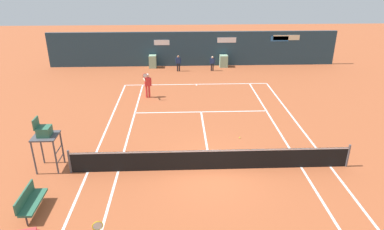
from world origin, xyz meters
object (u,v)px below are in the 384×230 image
Objects in this scene: player_on_baseline at (147,83)px; tennis_ball_mid_court at (240,138)px; umpire_chair at (45,135)px; player_bench at (30,200)px; ball_kid_centre_post at (178,62)px; ball_kid_left_post at (212,62)px.

player_on_baseline is 8.11m from tennis_ball_mid_court.
umpire_chair is 1.53× the size of player_bench.
umpire_chair is 15.93m from ball_kid_centre_post.
ball_kid_centre_post reaches higher than tennis_ball_mid_court.
ball_kid_left_post is (8.49, 14.87, -0.89)m from umpire_chair.
ball_kid_centre_post is 12.78m from tennis_ball_mid_court.
ball_kid_left_post is (8.18, 17.79, 0.21)m from player_bench.
player_bench is at bearing -147.28° from tennis_ball_mid_court.
player_bench is 19.58m from ball_kid_left_post.
player_on_baseline is 7.91m from ball_kid_left_post.
ball_kid_left_post is (4.91, 6.19, -0.26)m from player_on_baseline.
ball_kid_centre_post is (5.34, 17.79, 0.26)m from player_bench.
ball_kid_left_post reaches higher than tennis_ball_mid_court.
tennis_ball_mid_court is at bearing 105.89° from umpire_chair.
tennis_ball_mid_court is (8.43, 5.42, -0.48)m from player_bench.
player_on_baseline is at bearing 157.55° from umpire_chair.
tennis_ball_mid_court is at bearing 115.78° from player_on_baseline.
player_bench is 12.06m from player_on_baseline.
umpire_chair reaches higher than tennis_ball_mid_court.
player_on_baseline reaches higher than player_bench.
ball_kid_left_post is at bearing 155.30° from player_bench.
player_on_baseline is 27.21× the size of tennis_ball_mid_court.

